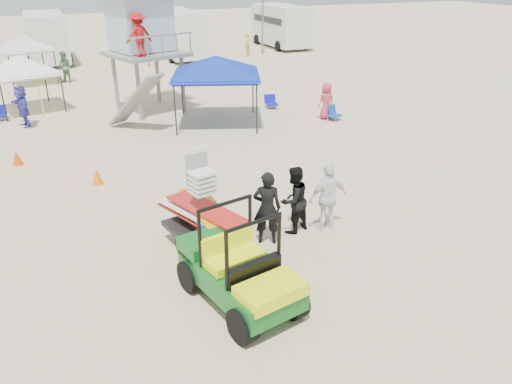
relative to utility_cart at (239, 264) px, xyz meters
name	(u,v)px	position (x,y,z in m)	size (l,w,h in m)	color
ground	(293,314)	(0.83, -0.74, -0.95)	(140.00, 140.00, 0.00)	beige
utility_cart	(239,264)	(0.00, 0.00, 0.00)	(1.88, 2.91, 2.05)	#0E5918
surf_trailer	(203,215)	(0.01, 2.34, -0.04)	(1.71, 2.59, 2.25)	black
man_left	(267,208)	(1.52, 2.04, -0.02)	(0.68, 0.45, 1.87)	black
man_mid	(294,200)	(2.37, 2.29, -0.07)	(0.86, 0.67, 1.77)	black
man_right	(328,197)	(3.22, 2.04, -0.05)	(1.06, 0.44, 1.80)	white
lifeguard_tower	(141,30)	(1.47, 15.43, 2.67)	(3.80, 3.80, 4.86)	gray
canopy_blue	(216,59)	(3.77, 12.13, 1.78)	(4.34, 4.34, 3.28)	black
canopy_white_a	(20,59)	(-3.71, 17.51, 1.45)	(3.31, 3.31, 2.95)	black
canopy_white_c	(23,37)	(-3.53, 23.59, 1.65)	(3.08, 3.08, 3.15)	black
umbrella_b	(41,94)	(-3.08, 16.37, 0.03)	(2.14, 2.18, 1.97)	yellow
cone_near	(97,176)	(-1.86, 7.40, -0.70)	(0.34, 0.34, 0.50)	#FA6507
cone_far	(17,158)	(-4.17, 10.19, -0.70)	(0.34, 0.34, 0.50)	#F04207
beach_chair_a	(0,113)	(-4.88, 16.37, -0.64)	(0.59, 0.63, 0.64)	#0D0F97
beach_chair_b	(333,113)	(8.63, 10.62, -0.64)	(0.72, 0.81, 0.64)	#0F42A8
beach_chair_c	(271,102)	(6.93, 13.49, -0.64)	(0.66, 0.71, 0.64)	#0F12A4
rv_mid_left	(46,36)	(-2.17, 30.76, 0.85)	(2.65, 6.50, 3.25)	silver
rv_mid_right	(179,32)	(6.83, 29.26, 0.85)	(2.64, 7.00, 3.25)	silver
rv_far_right	(281,24)	(15.83, 30.76, 0.85)	(2.64, 6.60, 3.25)	silver
light_pole_left	(143,3)	(3.83, 26.26, 3.05)	(0.14, 0.14, 8.00)	slate
distant_beachgoers	(123,82)	(0.80, 18.10, -0.10)	(16.00, 17.11, 1.77)	#BB3548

